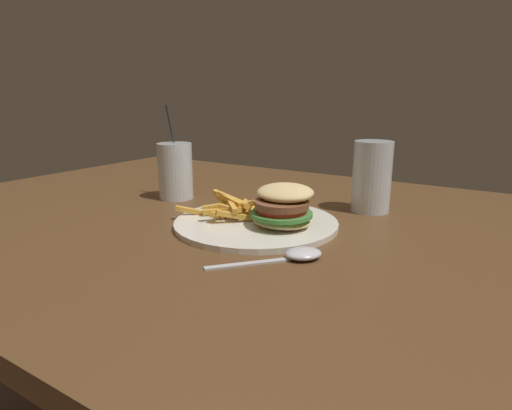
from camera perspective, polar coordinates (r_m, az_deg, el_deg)
name	(u,v)px	position (r m, az deg, el deg)	size (l,w,h in m)	color
dining_table	(252,281)	(0.88, -0.52, -10.06)	(1.52, 1.01, 0.74)	brown
meal_plate_near	(264,216)	(0.77, 1.06, -1.42)	(0.30, 0.30, 0.09)	silver
beer_glass	(372,178)	(0.90, 15.19, 3.53)	(0.08, 0.08, 0.14)	silver
juice_glass	(175,173)	(1.00, -10.70, 4.28)	(0.08, 0.08, 0.21)	silver
spoon	(298,255)	(0.63, 5.67, -6.59)	(0.14, 0.15, 0.02)	silver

